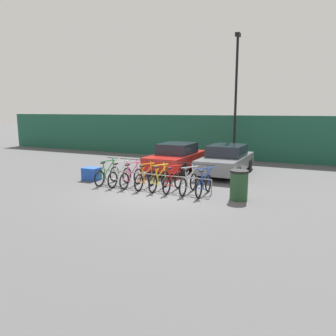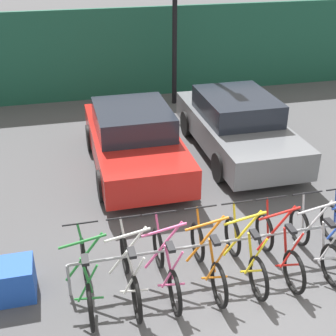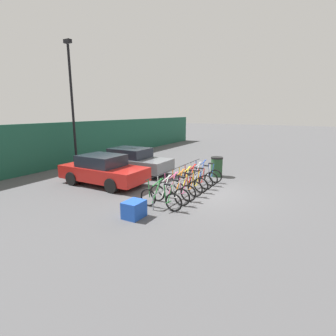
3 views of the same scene
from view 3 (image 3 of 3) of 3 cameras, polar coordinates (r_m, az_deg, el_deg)
ground_plane at (r=11.31m, az=7.36°, el=-5.22°), size 120.00×120.00×0.00m
hoarding_wall at (r=16.94m, az=-23.83°, el=4.38°), size 36.00×0.16×2.72m
bike_rack at (r=11.06m, az=3.36°, el=-2.85°), size 4.77×0.04×0.57m
bicycle_green at (r=9.26m, az=-1.64°, el=-6.65°), size 0.68×1.71×1.05m
bicycle_white at (r=9.77m, az=0.28°, el=-5.62°), size 0.68×1.71×1.05m
bicycle_pink at (r=10.23m, az=1.76°, el=-4.81°), size 0.68×1.71×1.05m
bicycle_orange at (r=10.78m, az=3.37°, el=-3.92°), size 0.68×1.71×1.05m
bicycle_yellow at (r=11.30m, az=4.72°, el=-3.17°), size 0.68×1.71×1.05m
bicycle_red at (r=11.80m, az=5.88°, el=-2.53°), size 0.68×1.71×1.05m
bicycle_silver at (r=12.37m, az=7.07°, el=-1.87°), size 0.68×1.71×1.05m
bicycle_blue at (r=12.91m, az=8.09°, el=-1.30°), size 0.68×1.71×1.05m
car_red at (r=12.60m, az=-13.91°, el=-0.42°), size 1.91×4.13×1.40m
car_grey at (r=14.63m, az=-7.93°, el=1.56°), size 1.91×4.40×1.40m
lamp_post at (r=16.57m, az=-20.17°, el=13.66°), size 0.24×0.44×7.26m
trash_bin at (r=14.04m, az=10.54°, el=0.30°), size 0.63×0.63×1.03m
cargo_crate at (r=8.63m, az=-7.40°, el=-8.91°), size 0.70×0.56×0.55m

